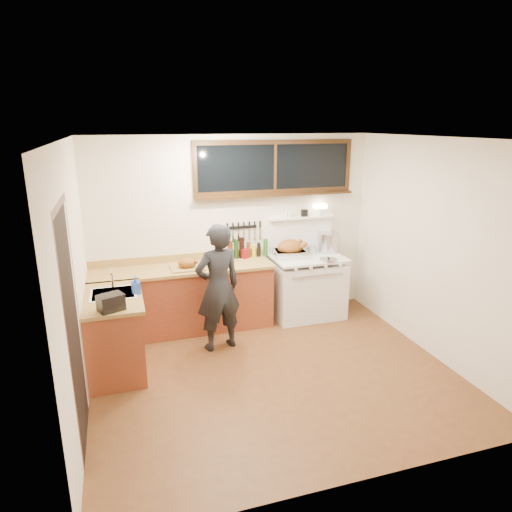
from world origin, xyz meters
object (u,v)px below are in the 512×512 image
object	(u,v)px
cutting_board	(188,265)
vintage_stove	(307,285)
man	(218,288)
roast_turkey	(290,250)

from	to	relation	value
cutting_board	vintage_stove	bearing A→B (deg)	1.61
man	roast_turkey	distance (m)	1.40
vintage_stove	cutting_board	distance (m)	1.80
cutting_board	roast_turkey	xyz separation A→B (m)	(1.49, 0.11, 0.05)
vintage_stove	cutting_board	bearing A→B (deg)	-178.39
man	roast_turkey	xyz separation A→B (m)	(1.21, 0.68, 0.20)
vintage_stove	cutting_board	size ratio (longest dim) A/B	3.65
man	vintage_stove	bearing A→B (deg)	23.09
vintage_stove	cutting_board	world-z (taller)	vintage_stove
cutting_board	man	bearing A→B (deg)	-64.18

